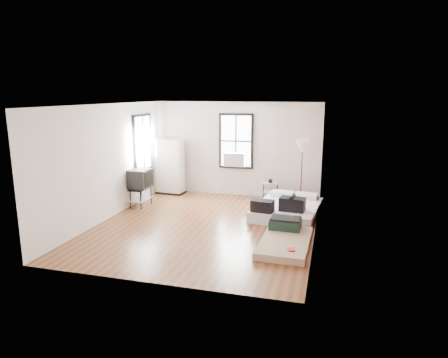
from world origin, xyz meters
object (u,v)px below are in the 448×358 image
(mattress_main, at_px, (287,208))
(floor_lamp, at_px, (302,149))
(wardrobe, at_px, (170,167))
(mattress_bare, at_px, (285,238))
(tv_stand, at_px, (140,180))
(side_table, at_px, (270,186))

(mattress_main, distance_m, floor_lamp, 1.80)
(wardrobe, bearing_deg, mattress_bare, -35.52)
(wardrobe, relative_size, tv_stand, 1.63)
(wardrobe, xyz_separation_m, tv_stand, (-0.21, -1.56, -0.10))
(side_table, relative_size, floor_lamp, 0.33)
(wardrobe, bearing_deg, tv_stand, -93.36)
(mattress_main, bearing_deg, tv_stand, -170.88)
(mattress_bare, height_order, wardrobe, wardrobe)
(mattress_bare, xyz_separation_m, wardrobe, (-3.93, 3.29, 0.72))
(floor_lamp, bearing_deg, wardrobe, 177.18)
(mattress_bare, bearing_deg, side_table, 105.46)
(wardrobe, xyz_separation_m, floor_lamp, (3.99, -0.20, 0.71))
(side_table, relative_size, tv_stand, 0.58)
(mattress_main, xyz_separation_m, floor_lamp, (0.24, 1.14, 1.36))
(mattress_main, distance_m, tv_stand, 4.00)
(tv_stand, bearing_deg, mattress_bare, -21.46)
(mattress_bare, relative_size, tv_stand, 1.79)
(floor_lamp, height_order, tv_stand, floor_lamp)
(mattress_main, xyz_separation_m, mattress_bare, (0.19, -1.95, -0.06))
(side_table, bearing_deg, floor_lamp, -16.63)
(mattress_bare, height_order, tv_stand, tv_stand)
(mattress_bare, bearing_deg, wardrobe, 141.51)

